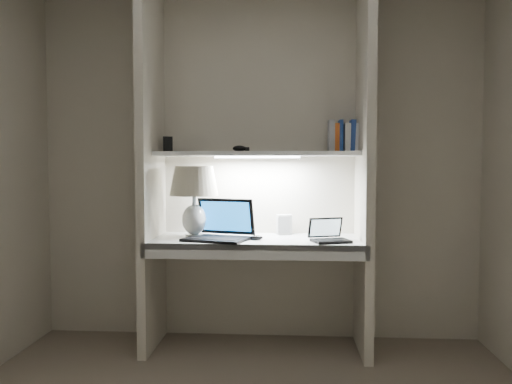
# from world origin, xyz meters

# --- Properties ---
(back_wall) EXTENTS (3.20, 0.01, 2.50)m
(back_wall) POSITION_xyz_m (0.00, 1.50, 1.25)
(back_wall) COLOR beige
(back_wall) RESTS_ON floor
(alcove_panel_left) EXTENTS (0.06, 0.55, 2.50)m
(alcove_panel_left) POSITION_xyz_m (-0.73, 1.23, 1.25)
(alcove_panel_left) COLOR beige
(alcove_panel_left) RESTS_ON floor
(alcove_panel_right) EXTENTS (0.06, 0.55, 2.50)m
(alcove_panel_right) POSITION_xyz_m (0.73, 1.23, 1.25)
(alcove_panel_right) COLOR beige
(alcove_panel_right) RESTS_ON floor
(desk) EXTENTS (1.40, 0.55, 0.04)m
(desk) POSITION_xyz_m (0.00, 1.23, 0.75)
(desk) COLOR white
(desk) RESTS_ON alcove_panel_left
(desk_apron) EXTENTS (1.46, 0.03, 0.10)m
(desk_apron) POSITION_xyz_m (0.00, 0.96, 0.72)
(desk_apron) COLOR silver
(desk_apron) RESTS_ON desk
(shelf) EXTENTS (1.40, 0.36, 0.03)m
(shelf) POSITION_xyz_m (0.00, 1.32, 1.35)
(shelf) COLOR silver
(shelf) RESTS_ON back_wall
(strip_light) EXTENTS (0.60, 0.04, 0.02)m
(strip_light) POSITION_xyz_m (0.00, 1.32, 1.33)
(strip_light) COLOR white
(strip_light) RESTS_ON shelf
(table_lamp) EXTENTS (0.34, 0.34, 0.49)m
(table_lamp) POSITION_xyz_m (-0.43, 1.24, 1.10)
(table_lamp) COLOR white
(table_lamp) RESTS_ON desk
(laptop_main) EXTENTS (0.49, 0.45, 0.27)m
(laptop_main) POSITION_xyz_m (-0.24, 1.17, 0.83)
(laptop_main) COLOR black
(laptop_main) RESTS_ON desk
(laptop_netbook) EXTENTS (0.29, 0.27, 0.15)m
(laptop_netbook) POSITION_xyz_m (0.48, 1.10, 0.81)
(laptop_netbook) COLOR black
(laptop_netbook) RESTS_ON desk
(speaker) EXTENTS (0.12, 0.10, 0.14)m
(speaker) POSITION_xyz_m (0.19, 1.42, 0.84)
(speaker) COLOR silver
(speaker) RESTS_ON desk
(mouse) EXTENTS (0.09, 0.06, 0.03)m
(mouse) POSITION_xyz_m (0.01, 1.14, 0.79)
(mouse) COLOR black
(mouse) RESTS_ON desk
(cable_coil) EXTENTS (0.13, 0.13, 0.01)m
(cable_coil) POSITION_xyz_m (-0.03, 1.18, 0.78)
(cable_coil) COLOR black
(cable_coil) RESTS_ON desk
(sticky_note) EXTENTS (0.09, 0.09, 0.00)m
(sticky_note) POSITION_xyz_m (-0.46, 1.12, 0.77)
(sticky_note) COLOR #E0EF32
(sticky_note) RESTS_ON desk
(book_row) EXTENTS (0.21, 0.15, 0.22)m
(book_row) POSITION_xyz_m (0.60, 1.39, 1.47)
(book_row) COLOR silver
(book_row) RESTS_ON shelf
(shelf_box) EXTENTS (0.07, 0.06, 0.11)m
(shelf_box) POSITION_xyz_m (-0.64, 1.34, 1.42)
(shelf_box) COLOR black
(shelf_box) RESTS_ON shelf
(shelf_gadget) EXTENTS (0.12, 0.10, 0.04)m
(shelf_gadget) POSITION_xyz_m (-0.12, 1.31, 1.39)
(shelf_gadget) COLOR black
(shelf_gadget) RESTS_ON shelf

